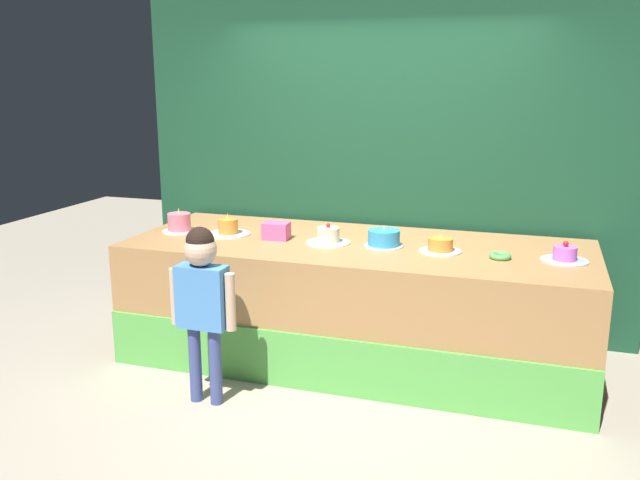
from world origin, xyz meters
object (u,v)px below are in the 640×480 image
object	(u,v)px
child_figure	(202,291)
cake_center_left	(328,237)
donut	(500,256)
cake_left	(228,229)
pink_box	(276,231)
cake_center_right	(384,239)
cake_far_right	(565,255)
cake_far_left	(179,223)
cake_right	(440,246)

from	to	relation	value
child_figure	cake_center_left	bearing A→B (deg)	60.42
donut	cake_left	distance (m)	2.02
pink_box	donut	xyz separation A→B (m)	(1.61, -0.06, -0.04)
cake_center_left	pink_box	bearing A→B (deg)	179.49
cake_left	cake_center_right	xyz separation A→B (m)	(1.21, 0.01, 0.01)
cake_center_right	child_figure	bearing A→B (deg)	-133.98
donut	pink_box	bearing A→B (deg)	178.01
cake_center_left	cake_far_right	size ratio (longest dim) A/B	1.05
cake_center_left	cake_far_right	world-z (taller)	cake_center_left
cake_center_right	cake_far_right	size ratio (longest dim) A/B	0.90
pink_box	cake_center_right	size ratio (longest dim) A/B	0.68
child_figure	cake_far_left	bearing A→B (deg)	126.06
cake_center_right	pink_box	bearing A→B (deg)	-177.88
pink_box	donut	distance (m)	1.61
child_figure	donut	distance (m)	1.95
pink_box	child_figure	bearing A→B (deg)	-97.71
cake_far_left	cake_center_left	distance (m)	1.21
child_figure	pink_box	size ratio (longest dim) A/B	6.18
pink_box	cake_center_left	world-z (taller)	cake_center_left
donut	cake_center_right	size ratio (longest dim) A/B	0.53
cake_left	cake_far_right	world-z (taller)	cake_left
cake_far_left	cake_left	distance (m)	0.40
child_figure	cake_far_right	distance (m)	2.35
cake_left	donut	bearing A→B (deg)	-2.19
cake_left	cake_right	xyz separation A→B (m)	(1.61, -0.02, -0.01)
cake_center_right	cake_right	xyz separation A→B (m)	(0.40, -0.03, -0.02)
donut	cake_far_left	xyz separation A→B (m)	(-2.42, 0.05, 0.05)
cake_right	cake_center_left	bearing A→B (deg)	-179.57
cake_far_left	cake_far_right	xyz separation A→B (m)	(2.82, 0.01, -0.03)
pink_box	cake_center_right	world-z (taller)	cake_center_right
child_figure	cake_far_left	distance (m)	1.17
cake_left	cake_center_right	world-z (taller)	cake_left
pink_box	cake_center_right	distance (m)	0.81
cake_far_left	cake_center_left	world-z (taller)	cake_far_left
cake_far_right	cake_center_left	bearing A→B (deg)	-179.50
child_figure	cake_left	xyz separation A→B (m)	(-0.28, 0.96, 0.18)
pink_box	donut	bearing A→B (deg)	-1.99
pink_box	cake_right	world-z (taller)	cake_right
donut	cake_far_left	bearing A→B (deg)	178.78
pink_box	cake_left	xyz separation A→B (m)	(-0.40, 0.02, -0.02)
child_figure	cake_center_left	xyz separation A→B (m)	(0.53, 0.93, 0.18)
cake_left	cake_right	bearing A→B (deg)	-0.67
child_figure	cake_center_right	xyz separation A→B (m)	(0.93, 0.97, 0.19)
cake_left	child_figure	bearing A→B (deg)	-73.92
cake_far_right	child_figure	bearing A→B (deg)	-156.14
pink_box	cake_far_right	size ratio (longest dim) A/B	0.61
donut	cake_far_left	distance (m)	2.42
pink_box	cake_center_left	size ratio (longest dim) A/B	0.58
cake_far_left	cake_far_right	world-z (taller)	cake_far_left
cake_center_left	cake_right	xyz separation A→B (m)	(0.81, 0.01, -0.01)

